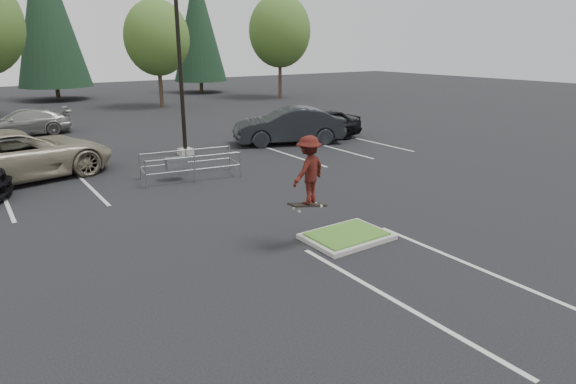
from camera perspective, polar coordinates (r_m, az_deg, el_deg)
ground at (r=13.03m, az=6.97°, el=-5.52°), size 120.00×120.00×0.00m
grass_median at (r=13.00m, az=6.98°, el=-5.20°), size 2.20×1.60×0.16m
stall_lines at (r=17.14m, az=-9.93°, el=-0.04°), size 22.62×17.60×0.01m
light_pole at (r=22.62m, az=-12.76°, el=15.66°), size 0.70×0.60×10.12m
decid_c at (r=41.24m, az=-15.27°, el=16.96°), size 5.12×5.12×8.38m
decid_d at (r=47.13m, az=-1.01°, el=18.28°), size 5.76×5.76×9.43m
conif_b at (r=50.17m, az=-26.73°, el=18.72°), size 6.38×6.38×14.50m
conif_c at (r=53.26m, az=-10.60°, el=18.89°), size 5.50×5.50×12.50m
cart_corral at (r=18.78m, az=-12.72°, el=3.36°), size 3.80×1.86×1.03m
skateboarder at (r=11.77m, az=2.41°, el=2.56°), size 1.25×0.96×1.88m
car_l_tan at (r=20.89m, az=-29.60°, el=3.79°), size 7.47×4.56×1.93m
car_r_charc at (r=25.16m, az=0.09°, el=7.88°), size 6.00×3.91×1.87m
car_r_black at (r=26.33m, az=3.63°, el=8.01°), size 5.00×2.43×1.65m
car_far_silver at (r=31.38m, az=-28.83°, el=7.24°), size 5.11×2.31×1.45m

